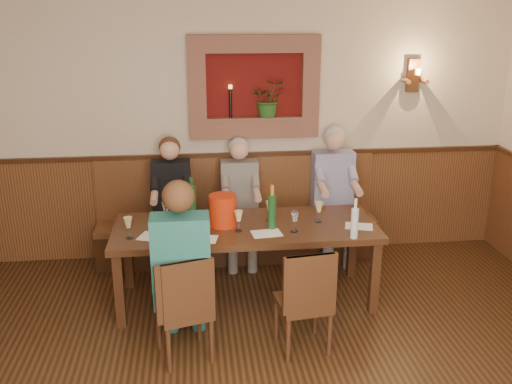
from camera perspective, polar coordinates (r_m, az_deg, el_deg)
room_shell at (r=3.10m, az=2.09°, el=3.79°), size 6.04×6.04×2.82m
wainscoting at (r=3.65m, az=1.85°, el=-16.42°), size 6.02×6.02×1.15m
wall_niche at (r=6.02m, az=0.23°, el=10.01°), size 1.36×0.30×1.06m
wall_sconce at (r=6.39m, az=15.48°, el=11.09°), size 0.25×0.20×0.35m
dining_table at (r=5.23m, az=-1.03°, el=-4.11°), size 2.40×0.90×0.75m
bench at (r=6.23m, az=-1.83°, el=-3.80°), size 3.00×0.45×1.11m
chair_near_left at (r=4.61m, az=-7.13°, el=-13.31°), size 0.49×0.49×0.90m
chair_near_right at (r=4.69m, az=4.75°, el=-12.62°), size 0.44×0.44×0.90m
person_bench_left at (r=6.04m, az=-8.36°, el=-2.27°), size 0.40×0.49×1.38m
person_bench_mid at (r=6.06m, az=-1.59°, el=-2.13°), size 0.39×0.48×1.36m
person_bench_right at (r=6.20m, az=7.76°, el=-1.37°), size 0.43×0.53×1.46m
person_chair_front at (r=4.54m, az=-7.36°, el=-8.86°), size 0.44×0.54×1.47m
spittoon_bucket at (r=5.17m, az=-3.34°, el=-1.85°), size 0.33×0.33×0.29m
wine_bottle_green_a at (r=5.08m, az=1.62°, el=-1.89°), size 0.08×0.08×0.41m
wine_bottle_green_b at (r=5.25m, az=-6.43°, el=-1.17°), size 0.11×0.11×0.43m
water_bottle at (r=4.95m, az=9.83°, el=-3.01°), size 0.08×0.08×0.36m
tasting_sheet_a at (r=5.02m, az=-9.99°, el=-4.43°), size 0.34×0.29×0.00m
tasting_sheet_b at (r=5.02m, az=1.06°, el=-4.16°), size 0.28×0.21×0.00m
tasting_sheet_c at (r=5.26m, az=10.25°, el=-3.39°), size 0.28×0.24×0.00m
tasting_sheet_d at (r=4.93m, az=-5.40°, el=-4.70°), size 0.28×0.23×0.00m
wine_glass_0 at (r=5.30m, az=-8.98°, el=-2.05°), size 0.08×0.08×0.19m
wine_glass_1 at (r=5.29m, az=6.30°, el=-2.00°), size 0.08×0.08×0.19m
wine_glass_2 at (r=5.28m, az=1.38°, el=-1.91°), size 0.08×0.08×0.19m
wine_glass_3 at (r=5.01m, az=-12.64°, el=-3.51°), size 0.08×0.08×0.19m
wine_glass_4 at (r=5.04m, az=-1.75°, el=-2.92°), size 0.08×0.08×0.19m
wine_glass_5 at (r=5.21m, az=-4.39°, el=-2.25°), size 0.08×0.08×0.19m
wine_glass_6 at (r=5.04m, az=3.90°, el=-2.96°), size 0.08×0.08×0.19m
wine_glass_7 at (r=4.93m, az=-6.75°, el=-3.55°), size 0.08×0.08×0.19m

